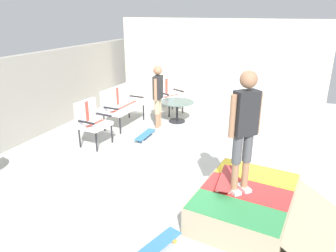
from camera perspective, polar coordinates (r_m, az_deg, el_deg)
name	(u,v)px	position (r m, az deg, el deg)	size (l,w,h in m)	color
ground_plane	(189,169)	(6.23, 3.75, -7.81)	(12.00, 12.00, 0.10)	#B2B2AD
back_wall_cinderblock	(26,98)	(8.00, -24.33, 4.68)	(9.00, 0.20, 1.95)	#9E998E
house_facade	(217,67)	(9.42, 8.87, 10.59)	(0.23, 6.00, 2.67)	beige
skate_ramp	(247,203)	(4.88, 14.20, -13.41)	(1.87, 2.01, 0.45)	tan
patio_bench	(120,102)	(8.32, -8.61, 4.25)	(1.27, 0.60, 1.02)	black
patio_chair_near_house	(168,92)	(9.30, 0.05, 6.17)	(0.80, 0.77, 1.02)	black
patio_chair_by_wall	(91,119)	(7.19, -13.85, 1.30)	(0.67, 0.60, 1.02)	black
patio_table	(177,107)	(8.52, 1.66, 3.39)	(0.90, 0.90, 0.57)	black
person_watching	(158,94)	(7.84, -1.83, 5.90)	(0.48, 0.27, 1.62)	silver
person_skater	(245,124)	(4.29, 13.71, 0.34)	(0.37, 0.37, 1.73)	silver
skateboard_by_bench	(145,135)	(7.52, -4.14, -1.60)	(0.80, 0.21, 0.10)	#3372B2
skateboard_spare	(156,246)	(4.24, -2.22, -20.97)	(0.82, 0.43, 0.10)	#3372B2
skateboard_on_ramp	(227,178)	(4.82, 10.57, -9.28)	(0.81, 0.26, 0.10)	#B23838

